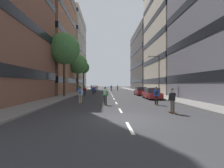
% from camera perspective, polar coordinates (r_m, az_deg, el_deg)
% --- Properties ---
extents(ground_plane, '(186.65, 186.65, 0.00)m').
position_cam_1_polar(ground_plane, '(40.89, -0.55, -2.85)').
color(ground_plane, '#333335').
extents(sidewalk_left, '(2.76, 85.55, 0.14)m').
position_cam_1_polar(sidewalk_left, '(45.25, -10.59, -2.49)').
color(sidewalk_left, gray).
rests_on(sidewalk_left, ground_plane).
extents(sidewalk_right, '(2.76, 85.55, 0.14)m').
position_cam_1_polar(sidewalk_right, '(45.63, 9.13, -2.47)').
color(sidewalk_right, gray).
rests_on(sidewalk_right, ground_plane).
extents(lane_markings, '(0.16, 72.20, 0.01)m').
position_cam_1_polar(lane_markings, '(42.78, -0.62, -2.72)').
color(lane_markings, silver).
rests_on(lane_markings, ground_plane).
extents(building_left_mid, '(14.91, 16.58, 23.34)m').
position_cam_1_polar(building_left_mid, '(40.45, -25.26, 13.90)').
color(building_left_mid, '#9E6B51').
rests_on(building_left_mid, ground_plane).
extents(building_left_far, '(14.91, 19.21, 25.57)m').
position_cam_1_polar(building_left_far, '(60.16, -17.24, 10.39)').
color(building_left_far, '#B2A893').
rests_on(building_left_far, ground_plane).
extents(building_right_mid, '(14.91, 16.74, 31.53)m').
position_cam_1_polar(building_right_mid, '(42.51, 23.95, 18.96)').
color(building_right_mid, '#BCB29E').
rests_on(building_right_mid, ground_plane).
extents(building_right_far, '(14.91, 22.97, 20.56)m').
position_cam_1_polar(building_right_far, '(60.38, 15.06, 7.95)').
color(building_right_far, '#4C4744').
rests_on(building_right_far, ground_plane).
extents(parked_car_near, '(1.82, 4.40, 1.52)m').
position_cam_1_polar(parked_car_near, '(23.30, 13.62, -3.32)').
color(parked_car_near, maroon).
rests_on(parked_car_near, ground_plane).
extents(parked_car_mid, '(1.82, 4.40, 1.52)m').
position_cam_1_polar(parked_car_mid, '(30.35, 9.89, -2.54)').
color(parked_car_mid, maroon).
rests_on(parked_car_mid, ground_plane).
extents(street_tree_near, '(4.97, 4.97, 10.03)m').
position_cam_1_polar(street_tree_near, '(27.81, -16.26, 11.64)').
color(street_tree_near, '#4C3823').
rests_on(street_tree_near, sidewalk_left).
extents(street_tree_mid, '(4.57, 4.57, 8.91)m').
position_cam_1_polar(street_tree_mid, '(39.92, -11.78, 6.77)').
color(street_tree_mid, '#4C3823').
rests_on(street_tree_mid, sidewalk_left).
extents(street_tree_far, '(3.46, 3.46, 8.53)m').
position_cam_1_polar(street_tree_far, '(49.74, -9.85, 5.59)').
color(street_tree_far, '#4C3823').
rests_on(street_tree_far, sidewalk_left).
extents(streetlamp_right, '(2.13, 0.30, 6.50)m').
position_cam_1_polar(streetlamp_right, '(27.66, 15.28, 4.33)').
color(streetlamp_right, '#3F3F44').
rests_on(streetlamp_right, sidewalk_right).
extents(skater_0, '(0.55, 0.92, 1.78)m').
position_cam_1_polar(skater_0, '(27.09, -9.48, -2.18)').
color(skater_0, brown).
rests_on(skater_0, ground_plane).
extents(skater_1, '(0.56, 0.92, 1.78)m').
position_cam_1_polar(skater_1, '(52.59, 1.93, -1.10)').
color(skater_1, brown).
rests_on(skater_1, ground_plane).
extents(skater_2, '(0.55, 0.92, 1.78)m').
position_cam_1_polar(skater_2, '(16.74, 15.16, -3.56)').
color(skater_2, brown).
rests_on(skater_2, ground_plane).
extents(skater_3, '(0.57, 0.92, 1.78)m').
position_cam_1_polar(skater_3, '(12.31, 20.24, -5.01)').
color(skater_3, brown).
rests_on(skater_3, ground_plane).
extents(skater_4, '(0.53, 0.90, 1.78)m').
position_cam_1_polar(skater_4, '(17.39, -10.99, -3.43)').
color(skater_4, brown).
rests_on(skater_4, ground_plane).
extents(skater_5, '(0.53, 0.90, 1.78)m').
position_cam_1_polar(skater_5, '(51.36, -5.21, -1.13)').
color(skater_5, brown).
rests_on(skater_5, ground_plane).
extents(skater_6, '(0.56, 0.92, 1.78)m').
position_cam_1_polar(skater_6, '(31.75, -6.52, -1.91)').
color(skater_6, brown).
rests_on(skater_6, ground_plane).
extents(skater_7, '(0.57, 0.92, 1.78)m').
position_cam_1_polar(skater_7, '(25.73, -11.26, -2.37)').
color(skater_7, brown).
rests_on(skater_7, ground_plane).
extents(skater_8, '(0.57, 0.92, 1.78)m').
position_cam_1_polar(skater_8, '(36.07, -5.88, -1.63)').
color(skater_8, brown).
rests_on(skater_8, ground_plane).
extents(skater_9, '(0.55, 0.92, 1.78)m').
position_cam_1_polar(skater_9, '(50.89, -0.24, -1.14)').
color(skater_9, brown).
rests_on(skater_9, ground_plane).
extents(skater_10, '(0.56, 0.92, 1.78)m').
position_cam_1_polar(skater_10, '(16.21, -2.39, -3.68)').
color(skater_10, brown).
rests_on(skater_10, ground_plane).
extents(skater_11, '(0.57, 0.92, 1.78)m').
position_cam_1_polar(skater_11, '(49.56, -7.21, -1.21)').
color(skater_11, brown).
rests_on(skater_11, ground_plane).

